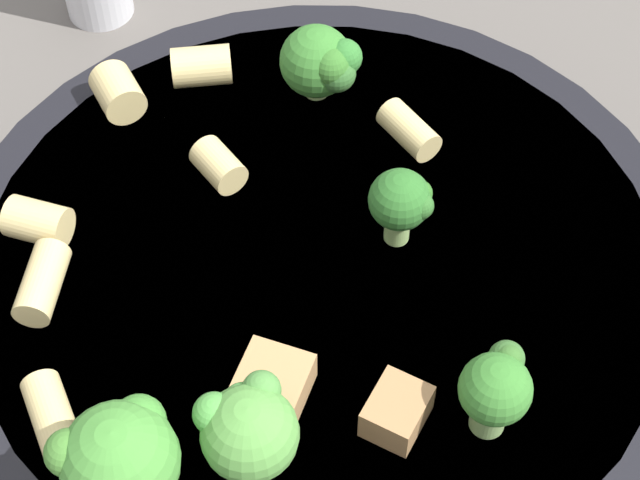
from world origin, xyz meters
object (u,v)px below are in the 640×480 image
object	(u,v)px
rigatoni_1	(219,165)
rigatoni_6	(118,93)
broccoli_floret_1	(119,458)
rigatoni_0	(409,130)
chicken_chunk_0	(397,411)
chicken_chunk_1	(273,384)
broccoli_floret_2	(322,63)
pasta_bowl	(320,282)
rigatoni_3	(42,282)
broccoli_floret_3	(248,429)
broccoli_floret_0	(402,202)
broccoli_floret_4	(501,385)
rigatoni_5	(202,66)
rigatoni_2	(38,222)
rigatoni_4	(55,421)

from	to	relation	value
rigatoni_1	rigatoni_6	size ratio (longest dim) A/B	0.99
broccoli_floret_1	rigatoni_0	size ratio (longest dim) A/B	1.75
chicken_chunk_0	chicken_chunk_1	size ratio (longest dim) A/B	0.88
broccoli_floret_1	broccoli_floret_2	bearing A→B (deg)	122.65
pasta_bowl	rigatoni_3	bearing A→B (deg)	-119.10
broccoli_floret_3	broccoli_floret_0	bearing A→B (deg)	112.38
broccoli_floret_2	broccoli_floret_4	world-z (taller)	broccoli_floret_4
broccoli_floret_2	chicken_chunk_0	bearing A→B (deg)	-29.57
rigatoni_5	rigatoni_6	bearing A→B (deg)	-102.79
rigatoni_2	rigatoni_5	bearing A→B (deg)	107.70
pasta_bowl	rigatoni_1	bearing A→B (deg)	-173.21
rigatoni_0	rigatoni_3	bearing A→B (deg)	-99.63
broccoli_floret_2	rigatoni_3	distance (m)	0.14
pasta_bowl	broccoli_floret_3	world-z (taller)	broccoli_floret_3
rigatoni_3	broccoli_floret_1	bearing A→B (deg)	-11.87
broccoli_floret_2	rigatoni_1	bearing A→B (deg)	-80.35
chicken_chunk_0	chicken_chunk_1	world-z (taller)	same
rigatoni_6	rigatoni_1	bearing A→B (deg)	10.03
broccoli_floret_4	rigatoni_6	bearing A→B (deg)	-174.35
broccoli_floret_2	rigatoni_1	xyz separation A→B (m)	(0.01, -0.06, -0.01)
broccoli_floret_3	chicken_chunk_1	world-z (taller)	broccoli_floret_3
rigatoni_6	chicken_chunk_1	xyz separation A→B (m)	(0.15, -0.03, -0.00)
broccoli_floret_1	rigatoni_4	world-z (taller)	broccoli_floret_1
rigatoni_0	rigatoni_4	world-z (taller)	same
broccoli_floret_4	rigatoni_5	bearing A→B (deg)	175.18
pasta_bowl	rigatoni_3	distance (m)	0.10
rigatoni_1	rigatoni_3	world-z (taller)	same
broccoli_floret_4	rigatoni_6	distance (m)	0.20
broccoli_floret_2	chicken_chunk_0	world-z (taller)	broccoli_floret_2
broccoli_floret_0	rigatoni_3	bearing A→B (deg)	-117.42
rigatoni_6	chicken_chunk_1	size ratio (longest dim) A/B	0.86
rigatoni_1	rigatoni_2	xyz separation A→B (m)	(-0.02, -0.07, 0.00)
rigatoni_1	chicken_chunk_0	bearing A→B (deg)	-7.57
broccoli_floret_0	rigatoni_5	bearing A→B (deg)	-175.35
broccoli_floret_3	rigatoni_5	world-z (taller)	broccoli_floret_3
pasta_bowl	rigatoni_0	distance (m)	0.07
rigatoni_2	rigatoni_5	xyz separation A→B (m)	(-0.03, 0.09, 0.00)
broccoli_floret_0	broccoli_floret_3	distance (m)	0.11
rigatoni_2	chicken_chunk_1	bearing A→B (deg)	13.98
rigatoni_2	rigatoni_5	size ratio (longest dim) A/B	0.92
pasta_bowl	broccoli_floret_4	size ratio (longest dim) A/B	8.13
pasta_bowl	broccoli_floret_0	distance (m)	0.05
broccoli_floret_4	broccoli_floret_0	bearing A→B (deg)	161.53
broccoli_floret_4	rigatoni_1	bearing A→B (deg)	-176.11
rigatoni_5	rigatoni_4	bearing A→B (deg)	-51.20
rigatoni_1	rigatoni_6	xyz separation A→B (m)	(-0.06, -0.01, 0.00)
broccoli_floret_4	rigatoni_2	size ratio (longest dim) A/B	1.54
rigatoni_2	rigatoni_4	distance (m)	0.08
broccoli_floret_2	chicken_chunk_1	world-z (taller)	broccoli_floret_2
broccoli_floret_2	chicken_chunk_1	xyz separation A→B (m)	(0.10, -0.10, -0.01)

